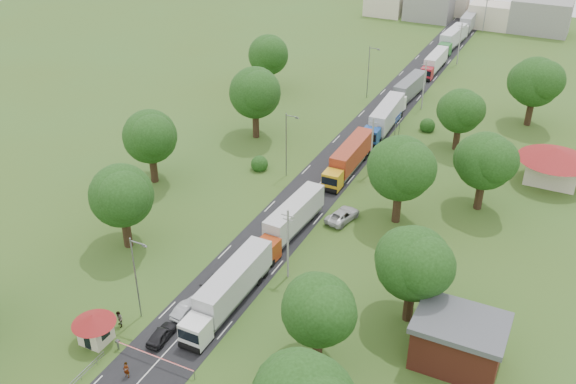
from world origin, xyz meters
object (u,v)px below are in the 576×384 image
Objects in this scene: info_sign at (398,121)px; truck_0 at (229,289)px; car_lane_mid at (187,309)px; pedestrian_near at (126,370)px; boom_barrier at (143,352)px; car_lane_front at (162,334)px; guard_booth at (94,325)px.

info_sign is 0.26× the size of truck_0.
car_lane_mid is 10.08m from pedestrian_near.
car_lane_mid is (0.03, 7.51, -0.20)m from boom_barrier.
car_lane_front is at bearing 92.57° from car_lane_mid.
info_sign reaches higher than car_lane_front.
car_lane_mid is at bearing 51.98° from guard_booth.
truck_0 reaches higher than info_sign.
guard_booth is 6.69m from car_lane_front.
pedestrian_near is (-3.45, -13.28, -1.39)m from truck_0.
car_lane_mid is (5.87, 7.51, -1.47)m from guard_booth.
boom_barrier is at bearing 0.01° from guard_booth.
boom_barrier is 2.25× the size of info_sign.
truck_0 is 13.79m from pedestrian_near.
car_lane_front is (-0.07, 3.06, -0.21)m from boom_barrier.
car_lane_mid is at bearing 86.90° from pedestrian_near.
guard_booth is at bearing -130.93° from truck_0.
car_lane_front is at bearing -114.71° from truck_0.
info_sign is at bearing 81.11° from pedestrian_near.
car_lane_mid reaches higher than boom_barrier.
truck_0 is (9.29, 10.71, 0.12)m from guard_booth.
pedestrian_near is at bearing -90.10° from boom_barrier.
car_lane_mid is (-3.42, -3.20, -1.59)m from truck_0.
info_sign is 52.95m from car_lane_mid.
pedestrian_near is at bearing -23.79° from guard_booth.
car_lane_front is at bearing 87.81° from pedestrian_near.
guard_booth reaches higher than car_lane_mid.
guard_booth reaches higher than car_lane_front.
guard_booth is at bearing -101.68° from info_sign.
info_sign is 57.37m from car_lane_front.
boom_barrier is at bearing -107.83° from truck_0.
truck_0 is at bearing -132.98° from car_lane_mid.
guard_booth is 2.47× the size of pedestrian_near.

